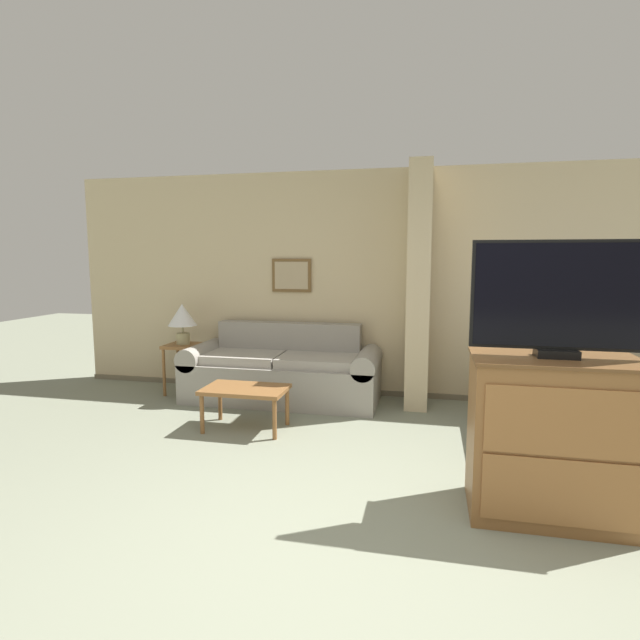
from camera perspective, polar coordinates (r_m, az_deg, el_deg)
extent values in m
plane|color=gray|center=(2.87, 1.17, -27.06)|extent=(20.00, 20.00, 0.00)
cube|color=#CCB78E|center=(5.82, 7.91, 4.04)|extent=(7.78, 0.12, 2.60)
cube|color=#70644E|center=(5.95, 7.64, -8.30)|extent=(7.78, 0.02, 0.06)
cube|color=brown|center=(5.94, -3.27, 5.11)|extent=(0.47, 0.02, 0.39)
cube|color=tan|center=(5.93, -3.31, 5.11)|extent=(0.40, 0.01, 0.32)
cube|color=#CCB78E|center=(5.46, 11.23, 3.76)|extent=(0.24, 0.57, 2.60)
cube|color=gray|center=(5.69, -4.40, -7.02)|extent=(1.70, 0.84, 0.44)
cube|color=gray|center=(5.90, -3.54, -2.27)|extent=(1.70, 0.20, 0.41)
cube|color=gray|center=(6.03, -13.28, -6.37)|extent=(0.23, 0.84, 0.44)
cylinder|color=gray|center=(5.97, -13.35, -3.84)|extent=(0.26, 0.84, 0.26)
cube|color=gray|center=(5.49, 5.39, -7.55)|extent=(0.23, 0.84, 0.44)
cylinder|color=gray|center=(5.43, 5.42, -4.78)|extent=(0.26, 0.84, 0.26)
cube|color=#A49F94|center=(5.72, -8.67, -4.23)|extent=(0.83, 0.60, 0.10)
cube|color=#A49F94|center=(5.47, -0.29, -4.66)|extent=(0.83, 0.60, 0.10)
cube|color=brown|center=(4.77, -8.53, -7.85)|extent=(0.78, 0.48, 0.04)
cylinder|color=brown|center=(4.78, -13.33, -10.44)|extent=(0.04, 0.04, 0.37)
cylinder|color=brown|center=(4.53, -5.22, -11.26)|extent=(0.04, 0.04, 0.37)
cylinder|color=brown|center=(5.13, -11.35, -9.15)|extent=(0.04, 0.04, 0.37)
cylinder|color=brown|center=(4.90, -3.77, -9.81)|extent=(0.04, 0.04, 0.37)
cube|color=brown|center=(6.12, -15.35, -2.85)|extent=(0.40, 0.40, 0.04)
cylinder|color=brown|center=(6.11, -17.40, -5.77)|extent=(0.04, 0.04, 0.56)
cylinder|color=brown|center=(5.95, -14.57, -6.01)|extent=(0.04, 0.04, 0.56)
cylinder|color=brown|center=(6.40, -15.90, -5.13)|extent=(0.04, 0.04, 0.56)
cylinder|color=brown|center=(6.25, -13.17, -5.34)|extent=(0.04, 0.04, 0.56)
cylinder|color=tan|center=(6.10, -15.38, -2.07)|extent=(0.16, 0.16, 0.13)
cylinder|color=tan|center=(6.09, -15.42, -1.03)|extent=(0.02, 0.02, 0.09)
cone|color=silver|center=(6.06, -15.47, 0.59)|extent=(0.34, 0.34, 0.26)
cube|color=brown|center=(3.49, 24.90, -12.21)|extent=(0.96, 0.55, 0.99)
cube|color=brown|center=(3.37, 25.35, -4.04)|extent=(0.99, 0.57, 0.02)
cube|color=#946133|center=(3.17, 26.19, -10.47)|extent=(0.86, 0.01, 0.40)
cube|color=#946133|center=(3.32, 25.77, -17.35)|extent=(0.86, 0.01, 0.40)
cube|color=black|center=(3.36, 25.39, -3.46)|extent=(0.24, 0.16, 0.05)
cube|color=black|center=(3.32, 25.72, 2.58)|extent=(1.03, 0.04, 0.66)
cube|color=black|center=(3.29, 25.81, 2.55)|extent=(0.99, 0.01, 0.62)
cube|color=brown|center=(5.12, 29.16, -11.56)|extent=(1.70, 2.06, 0.10)
cube|color=#8993A8|center=(5.04, 29.35, -8.70)|extent=(1.66, 2.02, 0.43)
cube|color=white|center=(5.74, 27.18, -5.01)|extent=(1.54, 0.36, 0.10)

